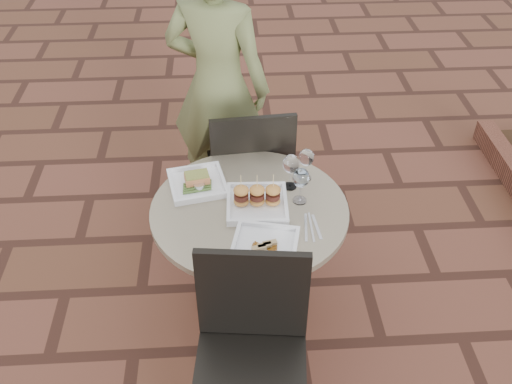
{
  "coord_description": "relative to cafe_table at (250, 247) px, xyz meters",
  "views": [
    {
      "loc": [
        -0.33,
        -1.72,
        2.41
      ],
      "look_at": [
        -0.21,
        0.23,
        0.82
      ],
      "focal_mm": 40.0,
      "sensor_mm": 36.0,
      "label": 1
    }
  ],
  "objects": [
    {
      "name": "ground",
      "position": [
        0.24,
        -0.23,
        -0.48
      ],
      "size": [
        60.0,
        60.0,
        0.0
      ],
      "primitive_type": "plane",
      "color": "#572E22",
      "rests_on": "ground"
    },
    {
      "name": "cafe_table",
      "position": [
        0.0,
        0.0,
        0.0
      ],
      "size": [
        0.9,
        0.9,
        0.73
      ],
      "color": "gray",
      "rests_on": "ground"
    },
    {
      "name": "chair_far",
      "position": [
        0.03,
        0.55,
        0.07
      ],
      "size": [
        0.48,
        0.48,
        0.93
      ],
      "rotation": [
        0.0,
        0.0,
        3.23
      ],
      "color": "black",
      "rests_on": "ground"
    },
    {
      "name": "chair_near",
      "position": [
        -0.02,
        -0.59,
        0.07
      ],
      "size": [
        0.48,
        0.48,
        0.93
      ],
      "rotation": [
        0.0,
        0.0,
        -0.11
      ],
      "color": "black",
      "rests_on": "ground"
    },
    {
      "name": "diner",
      "position": [
        -0.13,
        0.94,
        0.35
      ],
      "size": [
        0.71,
        0.59,
        1.67
      ],
      "primitive_type": "imported",
      "rotation": [
        0.0,
        0.0,
        2.78
      ],
      "color": "#626A3A",
      "rests_on": "ground"
    },
    {
      "name": "plate_salmon",
      "position": [
        -0.24,
        0.17,
        0.27
      ],
      "size": [
        0.3,
        0.3,
        0.07
      ],
      "rotation": [
        0.0,
        0.0,
        0.2
      ],
      "color": "white",
      "rests_on": "cafe_table"
    },
    {
      "name": "plate_sliders",
      "position": [
        0.04,
        0.01,
        0.28
      ],
      "size": [
        0.28,
        0.28,
        0.18
      ],
      "rotation": [
        0.0,
        0.0,
        -0.03
      ],
      "color": "white",
      "rests_on": "cafe_table"
    },
    {
      "name": "plate_tuna",
      "position": [
        0.05,
        -0.27,
        0.26
      ],
      "size": [
        0.32,
        0.32,
        0.03
      ],
      "rotation": [
        0.0,
        0.0,
        -0.23
      ],
      "color": "white",
      "rests_on": "cafe_table"
    },
    {
      "name": "wine_glass_right",
      "position": [
        0.23,
        0.04,
        0.37
      ],
      "size": [
        0.08,
        0.08,
        0.18
      ],
      "color": "white",
      "rests_on": "cafe_table"
    },
    {
      "name": "wine_glass_mid",
      "position": [
        0.2,
        0.14,
        0.37
      ],
      "size": [
        0.08,
        0.08,
        0.18
      ],
      "color": "white",
      "rests_on": "cafe_table"
    },
    {
      "name": "wine_glass_far",
      "position": [
        0.28,
        0.2,
        0.37
      ],
      "size": [
        0.07,
        0.07,
        0.17
      ],
      "color": "white",
      "rests_on": "cafe_table"
    },
    {
      "name": "steel_ramekin",
      "position": [
        -0.23,
        0.14,
        0.27
      ],
      "size": [
        0.06,
        0.06,
        0.04
      ],
      "primitive_type": "cylinder",
      "rotation": [
        0.0,
        0.0,
        -0.04
      ],
      "color": "silver",
      "rests_on": "cafe_table"
    },
    {
      "name": "cutlery_set",
      "position": [
        0.26,
        -0.15,
        0.25
      ],
      "size": [
        0.09,
        0.19,
        0.0
      ],
      "primitive_type": null,
      "rotation": [
        0.0,
        0.0,
        0.03
      ],
      "color": "silver",
      "rests_on": "cafe_table"
    }
  ]
}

